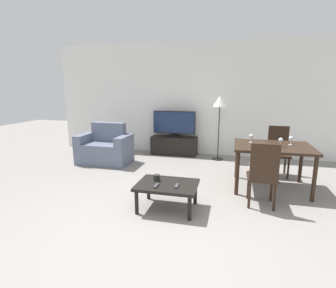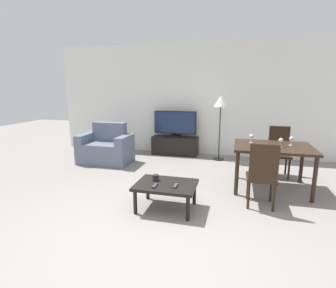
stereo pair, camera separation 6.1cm
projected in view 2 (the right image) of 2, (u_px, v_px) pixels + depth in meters
ground_plane at (149, 240)px, 2.86m from camera, size 18.00×18.00×0.00m
wall_back at (202, 100)px, 6.34m from camera, size 7.46×0.06×2.70m
armchair at (106, 148)px, 5.79m from camera, size 1.12×0.68×0.87m
tv_stand at (175, 146)px, 6.49m from camera, size 1.12×0.37×0.45m
tv at (175, 124)px, 6.37m from camera, size 1.04×0.32×0.63m
coffee_table at (166, 187)px, 3.55m from camera, size 0.81×0.61×0.37m
dining_table at (273, 151)px, 4.20m from camera, size 1.20×0.94×0.73m
dining_chair_near at (262, 173)px, 3.55m from camera, size 0.40×0.40×0.92m
dining_chair_far at (279, 149)px, 4.92m from camera, size 0.40×0.40×0.92m
floor_lamp at (221, 105)px, 5.81m from camera, size 0.30×0.30×1.47m
remote_primary at (175, 186)px, 3.43m from camera, size 0.04×0.15×0.02m
remote_secondary at (155, 186)px, 3.44m from camera, size 0.04×0.15×0.02m
cup_white_near at (156, 178)px, 3.65m from camera, size 0.09×0.09×0.08m
wine_glass_left at (291, 139)px, 4.18m from camera, size 0.07×0.07×0.15m
wine_glass_center at (251, 137)px, 4.39m from camera, size 0.07×0.07×0.15m
wine_glass_right at (281, 141)px, 4.06m from camera, size 0.07×0.07×0.15m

